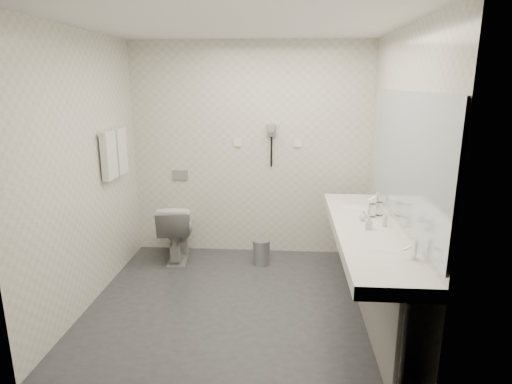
{
  "coord_description": "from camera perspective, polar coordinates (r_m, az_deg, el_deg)",
  "views": [
    {
      "loc": [
        0.43,
        -3.69,
        2.05
      ],
      "look_at": [
        0.15,
        0.15,
        1.05
      ],
      "focal_mm": 30.03,
      "sensor_mm": 36.0,
      "label": 1
    }
  ],
  "objects": [
    {
      "name": "floor",
      "position": [
        4.24,
        -2.24,
        -14.35
      ],
      "size": [
        2.8,
        2.8,
        0.0
      ],
      "primitive_type": "plane",
      "color": "#2E2F33",
      "rests_on": "ground"
    },
    {
      "name": "ceiling",
      "position": [
        3.74,
        -2.64,
        21.47
      ],
      "size": [
        2.8,
        2.8,
        0.0
      ],
      "primitive_type": "plane",
      "rotation": [
        3.14,
        0.0,
        0.0
      ],
      "color": "white",
      "rests_on": "wall_back"
    },
    {
      "name": "wall_back",
      "position": [
        5.07,
        -0.75,
        5.49
      ],
      "size": [
        2.8,
        0.0,
        2.8
      ],
      "primitive_type": "plane",
      "rotation": [
        1.57,
        0.0,
        0.0
      ],
      "color": "silver",
      "rests_on": "floor"
    },
    {
      "name": "wall_front",
      "position": [
        2.55,
        -5.74,
        -3.75
      ],
      "size": [
        2.8,
        0.0,
        2.8
      ],
      "primitive_type": "plane",
      "rotation": [
        -1.57,
        0.0,
        0.0
      ],
      "color": "silver",
      "rests_on": "floor"
    },
    {
      "name": "wall_left",
      "position": [
        4.19,
        -21.82,
        2.52
      ],
      "size": [
        0.0,
        2.6,
        2.6
      ],
      "primitive_type": "plane",
      "rotation": [
        1.57,
        0.0,
        1.57
      ],
      "color": "silver",
      "rests_on": "floor"
    },
    {
      "name": "wall_right",
      "position": [
        3.9,
        18.51,
        1.96
      ],
      "size": [
        0.0,
        2.6,
        2.6
      ],
      "primitive_type": "plane",
      "rotation": [
        1.57,
        0.0,
        -1.57
      ],
      "color": "silver",
      "rests_on": "floor"
    },
    {
      "name": "vanity_counter",
      "position": [
        3.77,
        14.62,
        -5.29
      ],
      "size": [
        0.55,
        2.2,
        0.1
      ],
      "primitive_type": "cube",
      "color": "white",
      "rests_on": "floor"
    },
    {
      "name": "vanity_panel",
      "position": [
        3.93,
        14.58,
        -11.13
      ],
      "size": [
        0.03,
        2.15,
        0.75
      ],
      "primitive_type": "cube",
      "color": "gray",
      "rests_on": "floor"
    },
    {
      "name": "vanity_post_near",
      "position": [
        3.06,
        18.74,
        -19.49
      ],
      "size": [
        0.06,
        0.06,
        0.75
      ],
      "primitive_type": "cylinder",
      "color": "silver",
      "rests_on": "floor"
    },
    {
      "name": "vanity_post_far",
      "position": [
        4.88,
        12.81,
        -5.87
      ],
      "size": [
        0.06,
        0.06,
        0.75
      ],
      "primitive_type": "cylinder",
      "color": "silver",
      "rests_on": "floor"
    },
    {
      "name": "mirror",
      "position": [
        3.66,
        19.27,
        4.33
      ],
      "size": [
        0.02,
        2.2,
        1.05
      ],
      "primitive_type": "cube",
      "color": "#B2BCC6",
      "rests_on": "wall_right"
    },
    {
      "name": "basin_near",
      "position": [
        3.16,
        16.72,
        -8.67
      ],
      "size": [
        0.4,
        0.31,
        0.05
      ],
      "primitive_type": "ellipsoid",
      "color": "white",
      "rests_on": "vanity_counter"
    },
    {
      "name": "basin_far",
      "position": [
        4.37,
        13.17,
        -1.98
      ],
      "size": [
        0.4,
        0.31,
        0.05
      ],
      "primitive_type": "ellipsoid",
      "color": "white",
      "rests_on": "vanity_counter"
    },
    {
      "name": "faucet_near",
      "position": [
        3.18,
        20.3,
        -7.1
      ],
      "size": [
        0.04,
        0.04,
        0.15
      ],
      "primitive_type": "cylinder",
      "color": "silver",
      "rests_on": "vanity_counter"
    },
    {
      "name": "faucet_far",
      "position": [
        4.38,
        15.75,
        -0.88
      ],
      "size": [
        0.04,
        0.04,
        0.15
      ],
      "primitive_type": "cylinder",
      "color": "silver",
      "rests_on": "vanity_counter"
    },
    {
      "name": "soap_bottle_a",
      "position": [
        3.69,
        14.78,
        -3.91
      ],
      "size": [
        0.06,
        0.06,
        0.12
      ],
      "primitive_type": "imported",
      "rotation": [
        0.0,
        0.0,
        -0.04
      ],
      "color": "silver",
      "rests_on": "vanity_counter"
    },
    {
      "name": "soap_bottle_b",
      "position": [
        3.91,
        14.13,
        -3.06
      ],
      "size": [
        0.1,
        0.1,
        0.09
      ],
      "primitive_type": "imported",
      "rotation": [
        0.0,
        0.0,
        -0.64
      ],
      "color": "silver",
      "rests_on": "vanity_counter"
    },
    {
      "name": "soap_bottle_c",
      "position": [
        3.8,
        16.79,
        -3.5
      ],
      "size": [
        0.06,
        0.06,
        0.12
      ],
      "primitive_type": "imported",
      "rotation": [
        0.0,
        0.0,
        0.28
      ],
      "color": "silver",
      "rests_on": "vanity_counter"
    },
    {
      "name": "glass_left",
      "position": [
        4.03,
        15.22,
        -2.36
      ],
      "size": [
        0.08,
        0.08,
        0.12
      ],
      "primitive_type": "cylinder",
      "rotation": [
        0.0,
        0.0,
        0.26
      ],
      "color": "silver",
      "rests_on": "vanity_counter"
    },
    {
      "name": "glass_right",
      "position": [
        4.09,
        16.1,
        -2.16
      ],
      "size": [
        0.08,
        0.08,
        0.12
      ],
      "primitive_type": "cylinder",
      "rotation": [
        0.0,
        0.0,
        0.32
      ],
      "color": "silver",
      "rests_on": "vanity_counter"
    },
    {
      "name": "toilet",
      "position": [
        5.13,
        -10.53,
        -5.15
      ],
      "size": [
        0.46,
        0.71,
        0.68
      ],
      "primitive_type": "imported",
      "rotation": [
        0.0,
        0.0,
        3.26
      ],
      "color": "white",
      "rests_on": "floor"
    },
    {
      "name": "flush_plate",
      "position": [
        5.25,
        -10.04,
        2.25
      ],
      "size": [
        0.18,
        0.02,
        0.12
      ],
      "primitive_type": "cube",
      "color": "#B2B5BA",
      "rests_on": "wall_back"
    },
    {
      "name": "pedal_bin",
      "position": [
        4.97,
        0.72,
        -8.07
      ],
      "size": [
        0.21,
        0.21,
        0.28
      ],
      "primitive_type": "cylinder",
      "rotation": [
        0.0,
        0.0,
        0.06
      ],
      "color": "#B2B5BA",
      "rests_on": "floor"
    },
    {
      "name": "bin_lid",
      "position": [
        4.91,
        0.73,
        -6.5
      ],
      "size": [
        0.2,
        0.2,
        0.02
      ],
      "primitive_type": "cylinder",
      "color": "#B2B5BA",
      "rests_on": "pedal_bin"
    },
    {
      "name": "towel_rail",
      "position": [
        4.62,
        -18.67,
        7.6
      ],
      "size": [
        0.02,
        0.62,
        0.02
      ],
      "primitive_type": "cylinder",
      "rotation": [
        1.57,
        0.0,
        0.0
      ],
      "color": "silver",
      "rests_on": "wall_left"
    },
    {
      "name": "towel_near",
      "position": [
        4.52,
        -19.0,
        4.61
      ],
      "size": [
        0.07,
        0.24,
        0.48
      ],
      "primitive_type": "cube",
      "color": "silver",
      "rests_on": "towel_rail"
    },
    {
      "name": "towel_far",
      "position": [
        4.78,
        -17.71,
        5.21
      ],
      "size": [
        0.07,
        0.24,
        0.48
      ],
      "primitive_type": "cube",
      "color": "silver",
      "rests_on": "towel_rail"
    },
    {
      "name": "dryer_cradle",
      "position": [
        4.99,
        2.1,
        8.23
      ],
      "size": [
        0.1,
        0.04,
        0.14
      ],
      "primitive_type": "cube",
      "color": "gray",
      "rests_on": "wall_back"
    },
    {
      "name": "dryer_barrel",
      "position": [
        4.92,
        2.07,
        8.49
      ],
      "size": [
        0.08,
        0.14,
        0.08
      ],
      "primitive_type": "cylinder",
      "rotation": [
        1.57,
        0.0,
        0.0
      ],
      "color": "gray",
      "rests_on": "dryer_cradle"
    },
    {
      "name": "dryer_cord",
      "position": [
        5.01,
        2.07,
        5.37
      ],
      "size": [
        0.02,
        0.02,
        0.35
      ],
      "primitive_type": "cylinder",
      "color": "black",
      "rests_on": "dryer_cradle"
    },
    {
      "name": "switch_plate_a",
      "position": [
        5.06,
        -2.47,
        6.6
      ],
      "size": [
        0.09,
        0.02,
        0.09
      ],
      "primitive_type": "cube",
      "color": "white",
      "rests_on": "wall_back"
    },
    {
      "name": "switch_plate_b",
      "position": [
        5.03,
        5.54,
        6.49
      ],
      "size": [
        0.09,
        0.02,
        0.09
      ],
      "primitive_type": "cube",
      "color": "white",
      "rests_on": "wall_back"
    }
  ]
}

